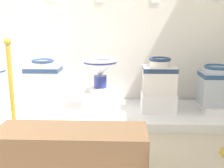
{
  "coord_description": "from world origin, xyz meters",
  "views": [
    {
      "loc": [
        2.11,
        -1.2,
        1.14
      ],
      "look_at": [
        1.99,
        1.94,
        0.41
      ],
      "focal_mm": 44.37,
      "sensor_mm": 36.0,
      "label": 1
    }
  ],
  "objects_px": {
    "plinth_block_leftmost": "(100,100)",
    "museum_bench": "(72,156)",
    "plinth_block_central_ornate": "(214,108)",
    "antique_toilet_squat_floral": "(159,76)",
    "antique_toilet_central_ornate": "(216,85)",
    "plinth_block_tall_cobalt": "(45,102)",
    "antique_toilet_tall_cobalt": "(44,77)",
    "stanchion_post_near_left": "(14,115)",
    "plinth_block_squat_floral": "(158,102)",
    "antique_toilet_leftmost": "(100,69)"
  },
  "relations": [
    {
      "from": "antique_toilet_leftmost",
      "to": "antique_toilet_tall_cobalt",
      "type": "bearing_deg",
      "value": -172.17
    },
    {
      "from": "antique_toilet_tall_cobalt",
      "to": "plinth_block_central_ornate",
      "type": "xyz_separation_m",
      "value": [
        1.99,
        0.03,
        -0.36
      ]
    },
    {
      "from": "museum_bench",
      "to": "antique_toilet_squat_floral",
      "type": "bearing_deg",
      "value": 60.39
    },
    {
      "from": "plinth_block_squat_floral",
      "to": "plinth_block_central_ornate",
      "type": "height_order",
      "value": "plinth_block_squat_floral"
    },
    {
      "from": "stanchion_post_near_left",
      "to": "museum_bench",
      "type": "relative_size",
      "value": 0.95
    },
    {
      "from": "plinth_block_tall_cobalt",
      "to": "plinth_block_leftmost",
      "type": "relative_size",
      "value": 0.83
    },
    {
      "from": "antique_toilet_squat_floral",
      "to": "stanchion_post_near_left",
      "type": "xyz_separation_m",
      "value": [
        -1.38,
        -0.87,
        -0.18
      ]
    },
    {
      "from": "antique_toilet_central_ornate",
      "to": "museum_bench",
      "type": "xyz_separation_m",
      "value": [
        -1.43,
        -1.37,
        -0.21
      ]
    },
    {
      "from": "antique_toilet_squat_floral",
      "to": "stanchion_post_near_left",
      "type": "height_order",
      "value": "stanchion_post_near_left"
    },
    {
      "from": "plinth_block_tall_cobalt",
      "to": "antique_toilet_squat_floral",
      "type": "relative_size",
      "value": 0.76
    },
    {
      "from": "antique_toilet_squat_floral",
      "to": "antique_toilet_central_ornate",
      "type": "bearing_deg",
      "value": 0.19
    },
    {
      "from": "antique_toilet_leftmost",
      "to": "antique_toilet_squat_floral",
      "type": "relative_size",
      "value": 0.96
    },
    {
      "from": "plinth_block_leftmost",
      "to": "stanchion_post_near_left",
      "type": "xyz_separation_m",
      "value": [
        -0.69,
        -0.93,
        0.12
      ]
    },
    {
      "from": "antique_toilet_tall_cobalt",
      "to": "museum_bench",
      "type": "bearing_deg",
      "value": -67.09
    },
    {
      "from": "plinth_block_tall_cobalt",
      "to": "antique_toilet_tall_cobalt",
      "type": "xyz_separation_m",
      "value": [
        -0.0,
        0.0,
        0.3
      ]
    },
    {
      "from": "plinth_block_leftmost",
      "to": "plinth_block_central_ornate",
      "type": "distance_m",
      "value": 1.34
    },
    {
      "from": "plinth_block_central_ornate",
      "to": "museum_bench",
      "type": "xyz_separation_m",
      "value": [
        -1.43,
        -1.37,
        0.07
      ]
    },
    {
      "from": "plinth_block_tall_cobalt",
      "to": "antique_toilet_central_ornate",
      "type": "relative_size",
      "value": 0.69
    },
    {
      "from": "antique_toilet_tall_cobalt",
      "to": "antique_toilet_central_ornate",
      "type": "relative_size",
      "value": 0.9
    },
    {
      "from": "plinth_block_central_ornate",
      "to": "stanchion_post_near_left",
      "type": "height_order",
      "value": "stanchion_post_near_left"
    },
    {
      "from": "antique_toilet_squat_floral",
      "to": "plinth_block_central_ornate",
      "type": "distance_m",
      "value": 0.75
    },
    {
      "from": "antique_toilet_tall_cobalt",
      "to": "plinth_block_squat_floral",
      "type": "xyz_separation_m",
      "value": [
        1.34,
        0.03,
        -0.29
      ]
    },
    {
      "from": "plinth_block_leftmost",
      "to": "museum_bench",
      "type": "height_order",
      "value": "museum_bench"
    },
    {
      "from": "plinth_block_leftmost",
      "to": "plinth_block_squat_floral",
      "type": "distance_m",
      "value": 0.69
    },
    {
      "from": "antique_toilet_central_ornate",
      "to": "plinth_block_squat_floral",
      "type": "bearing_deg",
      "value": -179.81
    },
    {
      "from": "stanchion_post_near_left",
      "to": "antique_toilet_squat_floral",
      "type": "bearing_deg",
      "value": 32.14
    },
    {
      "from": "plinth_block_leftmost",
      "to": "museum_bench",
      "type": "xyz_separation_m",
      "value": [
        -0.09,
        -1.43,
        0.0
      ]
    },
    {
      "from": "plinth_block_tall_cobalt",
      "to": "antique_toilet_central_ornate",
      "type": "distance_m",
      "value": 2.01
    },
    {
      "from": "plinth_block_tall_cobalt",
      "to": "plinth_block_squat_floral",
      "type": "distance_m",
      "value": 1.34
    },
    {
      "from": "plinth_block_central_ornate",
      "to": "museum_bench",
      "type": "relative_size",
      "value": 0.37
    },
    {
      "from": "antique_toilet_tall_cobalt",
      "to": "plinth_block_squat_floral",
      "type": "bearing_deg",
      "value": 1.17
    },
    {
      "from": "plinth_block_tall_cobalt",
      "to": "plinth_block_central_ornate",
      "type": "distance_m",
      "value": 2.0
    },
    {
      "from": "antique_toilet_tall_cobalt",
      "to": "plinth_block_leftmost",
      "type": "xyz_separation_m",
      "value": [
        0.65,
        0.09,
        -0.29
      ]
    },
    {
      "from": "plinth_block_tall_cobalt",
      "to": "antique_toilet_tall_cobalt",
      "type": "distance_m",
      "value": 0.3
    },
    {
      "from": "antique_toilet_leftmost",
      "to": "plinth_block_leftmost",
      "type": "bearing_deg",
      "value": 180.0
    },
    {
      "from": "antique_toilet_squat_floral",
      "to": "museum_bench",
      "type": "xyz_separation_m",
      "value": [
        -0.78,
        -1.36,
        -0.31
      ]
    },
    {
      "from": "antique_toilet_central_ornate",
      "to": "plinth_block_central_ornate",
      "type": "bearing_deg",
      "value": -90.0
    },
    {
      "from": "plinth_block_squat_floral",
      "to": "museum_bench",
      "type": "distance_m",
      "value": 1.57
    },
    {
      "from": "antique_toilet_squat_floral",
      "to": "museum_bench",
      "type": "height_order",
      "value": "antique_toilet_squat_floral"
    },
    {
      "from": "antique_toilet_tall_cobalt",
      "to": "plinth_block_leftmost",
      "type": "bearing_deg",
      "value": 7.83
    },
    {
      "from": "plinth_block_tall_cobalt",
      "to": "antique_toilet_central_ornate",
      "type": "height_order",
      "value": "antique_toilet_central_ornate"
    },
    {
      "from": "stanchion_post_near_left",
      "to": "museum_bench",
      "type": "xyz_separation_m",
      "value": [
        0.6,
        -0.5,
        -0.12
      ]
    },
    {
      "from": "plinth_block_leftmost",
      "to": "antique_toilet_central_ornate",
      "type": "bearing_deg",
      "value": -2.58
    },
    {
      "from": "plinth_block_leftmost",
      "to": "plinth_block_central_ornate",
      "type": "xyz_separation_m",
      "value": [
        1.34,
        -0.06,
        -0.07
      ]
    },
    {
      "from": "antique_toilet_tall_cobalt",
      "to": "plinth_block_tall_cobalt",
      "type": "bearing_deg",
      "value": 0.0
    },
    {
      "from": "antique_toilet_squat_floral",
      "to": "stanchion_post_near_left",
      "type": "distance_m",
      "value": 1.64
    },
    {
      "from": "antique_toilet_leftmost",
      "to": "antique_toilet_central_ornate",
      "type": "xyz_separation_m",
      "value": [
        1.34,
        -0.06,
        -0.17
      ]
    },
    {
      "from": "antique_toilet_tall_cobalt",
      "to": "antique_toilet_leftmost",
      "type": "distance_m",
      "value": 0.67
    },
    {
      "from": "plinth_block_squat_floral",
      "to": "plinth_block_tall_cobalt",
      "type": "bearing_deg",
      "value": -178.83
    },
    {
      "from": "antique_toilet_leftmost",
      "to": "museum_bench",
      "type": "distance_m",
      "value": 1.48
    }
  ]
}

